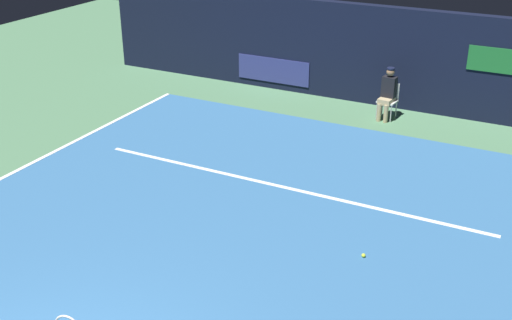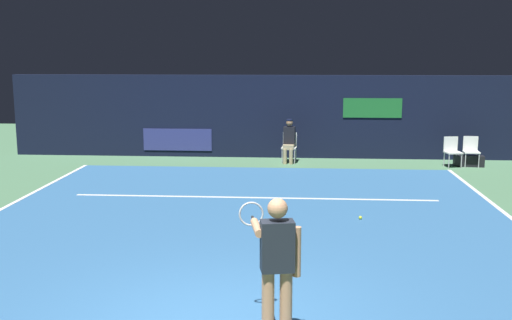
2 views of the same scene
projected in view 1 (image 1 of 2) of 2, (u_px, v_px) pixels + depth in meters
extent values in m
plane|color=#4C7A56|center=(233.00, 235.00, 11.07)|extent=(32.37, 32.37, 0.00)
cube|color=#336699|center=(233.00, 234.00, 11.07)|extent=(10.62, 11.48, 0.01)
cube|color=white|center=(12.00, 173.00, 13.24)|extent=(0.10, 11.48, 0.01)
cube|color=white|center=(282.00, 187.00, 12.69)|extent=(8.28, 0.10, 0.01)
cube|color=black|center=(375.00, 55.00, 16.73)|extent=(16.35, 0.30, 2.60)
cube|color=navy|center=(273.00, 70.00, 18.10)|extent=(2.20, 0.04, 0.70)
cube|color=#1E6B2D|center=(507.00, 62.00, 15.12)|extent=(1.80, 0.04, 0.60)
cube|color=white|center=(387.00, 101.00, 15.97)|extent=(0.48, 0.44, 0.04)
cube|color=white|center=(391.00, 90.00, 16.03)|extent=(0.42, 0.07, 0.42)
cylinder|color=#B2B2B7|center=(377.00, 111.00, 16.03)|extent=(0.03, 0.03, 0.46)
cylinder|color=#B2B2B7|center=(391.00, 113.00, 15.84)|extent=(0.03, 0.03, 0.46)
cylinder|color=#B2B2B7|center=(382.00, 107.00, 16.29)|extent=(0.03, 0.03, 0.46)
cylinder|color=#B2B2B7|center=(396.00, 109.00, 16.10)|extent=(0.03, 0.03, 0.46)
cube|color=tan|center=(386.00, 101.00, 15.89)|extent=(0.36, 0.43, 0.14)
cylinder|color=tan|center=(379.00, 112.00, 15.91)|extent=(0.11, 0.11, 0.46)
cylinder|color=tan|center=(386.00, 114.00, 15.82)|extent=(0.11, 0.11, 0.46)
cube|color=black|center=(389.00, 87.00, 15.85)|extent=(0.36, 0.25, 0.52)
sphere|color=#8C6647|center=(391.00, 72.00, 15.69)|extent=(0.20, 0.20, 0.20)
cylinder|color=#141933|center=(391.00, 68.00, 15.65)|extent=(0.19, 0.19, 0.04)
sphere|color=#CCE033|center=(363.00, 255.00, 10.39)|extent=(0.07, 0.07, 0.07)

